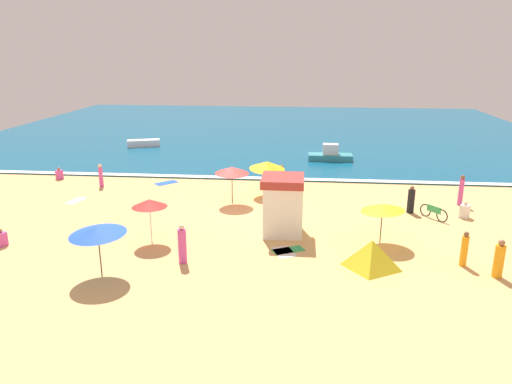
% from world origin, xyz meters
% --- Properties ---
extents(ground_plane, '(60.00, 60.00, 0.00)m').
position_xyz_m(ground_plane, '(0.00, 0.00, 0.00)').
color(ground_plane, '#E5B26B').
extents(ocean_water, '(60.00, 44.00, 0.10)m').
position_xyz_m(ocean_water, '(0.00, 28.00, 0.05)').
color(ocean_water, '#0F567A').
rests_on(ocean_water, ground_plane).
extents(wave_breaker_foam, '(57.00, 0.70, 0.01)m').
position_xyz_m(wave_breaker_foam, '(0.00, 6.30, 0.10)').
color(wave_breaker_foam, white).
rests_on(wave_breaker_foam, ocean_water).
extents(lifeguard_cabana, '(2.08, 2.19, 2.96)m').
position_xyz_m(lifeguard_cabana, '(3.04, -3.86, 1.51)').
color(lifeguard_cabana, white).
rests_on(lifeguard_cabana, ground_plane).
extents(beach_umbrella_0, '(1.91, 1.92, 2.19)m').
position_xyz_m(beach_umbrella_0, '(-3.19, -5.71, 1.98)').
color(beach_umbrella_0, silver).
rests_on(beach_umbrella_0, ground_plane).
extents(beach_umbrella_1, '(2.59, 2.58, 2.07)m').
position_xyz_m(beach_umbrella_1, '(7.81, -4.77, 1.82)').
color(beach_umbrella_1, '#4C3823').
rests_on(beach_umbrella_1, ground_plane).
extents(beach_umbrella_2, '(3.23, 3.23, 2.27)m').
position_xyz_m(beach_umbrella_2, '(-4.13, -9.46, 2.04)').
color(beach_umbrella_2, '#4C3823').
rests_on(beach_umbrella_2, ground_plane).
extents(beach_umbrella_3, '(2.80, 2.80, 2.32)m').
position_xyz_m(beach_umbrella_3, '(-0.18, 0.63, 2.07)').
color(beach_umbrella_3, '#4C3823').
rests_on(beach_umbrella_3, ground_plane).
extents(beach_umbrella_5, '(3.13, 3.14, 2.30)m').
position_xyz_m(beach_umbrella_5, '(1.79, 2.62, 1.95)').
color(beach_umbrella_5, '#4C3823').
rests_on(beach_umbrella_5, ground_plane).
extents(beach_tent, '(2.17, 2.04, 1.27)m').
position_xyz_m(beach_tent, '(7.01, -7.58, 0.64)').
color(beach_tent, yellow).
rests_on(beach_tent, ground_plane).
extents(parked_bicycle, '(1.16, 1.48, 0.76)m').
position_xyz_m(parked_bicycle, '(11.25, -0.96, 0.38)').
color(parked_bicycle, black).
rests_on(parked_bicycle, ground_plane).
extents(beachgoer_0, '(0.51, 0.51, 0.85)m').
position_xyz_m(beachgoer_0, '(-13.36, 4.99, 0.36)').
color(beachgoer_0, '#D84CA5').
rests_on(beachgoer_0, ground_plane).
extents(beachgoer_1, '(0.51, 0.51, 1.58)m').
position_xyz_m(beachgoer_1, '(10.20, -0.04, 0.73)').
color(beachgoer_1, black).
rests_on(beachgoer_1, ground_plane).
extents(beachgoer_2, '(0.39, 0.39, 1.78)m').
position_xyz_m(beachgoer_2, '(-1.12, -7.84, 0.83)').
color(beachgoer_2, '#D84CA5').
rests_on(beachgoer_2, ground_plane).
extents(beachgoer_3, '(0.52, 0.52, 1.59)m').
position_xyz_m(beachgoer_3, '(2.62, 4.32, 0.73)').
color(beachgoer_3, red).
rests_on(beachgoer_3, ground_plane).
extents(beachgoer_4, '(0.55, 0.55, 0.87)m').
position_xyz_m(beachgoer_4, '(-10.18, -6.85, 0.37)').
color(beachgoer_4, '#D84CA5').
rests_on(beachgoer_4, ground_plane).
extents(beachgoer_5, '(0.45, 0.45, 1.91)m').
position_xyz_m(beachgoer_5, '(2.07, -1.50, 0.90)').
color(beachgoer_5, '#D84CA5').
rests_on(beachgoer_5, ground_plane).
extents(beachgoer_6, '(0.36, 0.36, 1.59)m').
position_xyz_m(beachgoer_6, '(-9.55, 3.37, 0.78)').
color(beachgoer_6, '#D84CA5').
rests_on(beachgoer_6, ground_plane).
extents(beachgoer_7, '(0.46, 0.46, 1.64)m').
position_xyz_m(beachgoer_7, '(12.06, -7.90, 0.76)').
color(beachgoer_7, orange).
rests_on(beachgoer_7, ground_plane).
extents(beachgoer_8, '(0.31, 0.31, 1.57)m').
position_xyz_m(beachgoer_8, '(11.00, -6.93, 0.75)').
color(beachgoer_8, orange).
rests_on(beachgoer_8, ground_plane).
extents(beachgoer_9, '(0.62, 0.62, 0.93)m').
position_xyz_m(beachgoer_9, '(13.01, -0.60, 0.39)').
color(beachgoer_9, white).
rests_on(beachgoer_9, ground_plane).
extents(beachgoer_10, '(0.39, 0.39, 1.86)m').
position_xyz_m(beachgoer_10, '(13.44, 1.66, 0.92)').
color(beachgoer_10, '#D84CA5').
rests_on(beachgoer_10, ground_plane).
extents(beach_towel_0, '(1.64, 1.29, 0.01)m').
position_xyz_m(beach_towel_0, '(3.44, -6.05, 0.01)').
color(beach_towel_0, green).
rests_on(beach_towel_0, ground_plane).
extents(beach_towel_1, '(1.28, 1.51, 0.01)m').
position_xyz_m(beach_towel_1, '(3.24, -6.29, 0.01)').
color(beach_towel_1, white).
rests_on(beach_towel_1, ground_plane).
extents(beach_towel_2, '(0.87, 1.50, 0.01)m').
position_xyz_m(beach_towel_2, '(-9.87, 0.20, 0.01)').
color(beach_towel_2, white).
rests_on(beach_towel_2, ground_plane).
extents(beach_towel_3, '(1.69, 1.68, 0.01)m').
position_xyz_m(beach_towel_3, '(-5.43, 4.71, 0.01)').
color(beach_towel_3, blue).
rests_on(beach_towel_3, ground_plane).
extents(small_boat_0, '(3.15, 1.89, 0.62)m').
position_xyz_m(small_boat_0, '(-11.04, 16.76, 0.41)').
color(small_boat_0, white).
rests_on(small_boat_0, ocean_water).
extents(small_boat_1, '(3.61, 1.42, 1.36)m').
position_xyz_m(small_boat_1, '(6.29, 12.61, 0.53)').
color(small_boat_1, teal).
rests_on(small_boat_1, ocean_water).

